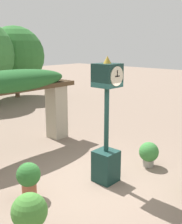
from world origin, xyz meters
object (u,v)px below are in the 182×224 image
(potted_plant_near_left, at_px, (149,153))
(pedestal_clock, at_px, (106,128))
(potted_plant_near_right, at_px, (30,214))
(potted_plant_far_left, at_px, (29,177))

(potted_plant_near_left, bearing_deg, pedestal_clock, 166.74)
(pedestal_clock, distance_m, potted_plant_near_right, 2.75)
(potted_plant_far_left, bearing_deg, potted_plant_near_left, -19.56)
(potted_plant_near_left, relative_size, potted_plant_near_right, 0.80)
(potted_plant_near_left, height_order, potted_plant_near_right, potted_plant_near_right)
(pedestal_clock, distance_m, potted_plant_far_left, 2.12)
(pedestal_clock, relative_size, potted_plant_near_right, 3.52)
(pedestal_clock, relative_size, potted_plant_far_left, 3.81)
(pedestal_clock, xyz_separation_m, potted_plant_near_left, (1.47, -0.35, -0.99))
(potted_plant_near_left, relative_size, potted_plant_far_left, 0.87)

